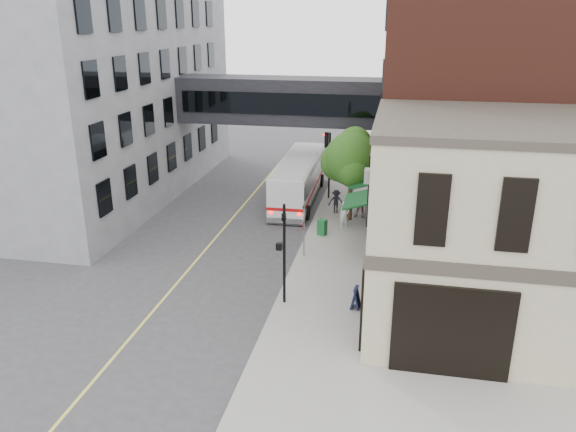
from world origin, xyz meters
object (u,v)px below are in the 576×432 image
at_px(bus, 299,178).
at_px(pedestrian_b, 361,204).
at_px(newspaper_box, 322,227).
at_px(pedestrian_c, 336,201).
at_px(sandwich_board, 356,298).
at_px(pedestrian_a, 344,215).

relative_size(bus, pedestrian_b, 6.16).
bearing_deg(newspaper_box, bus, 130.59).
relative_size(bus, newspaper_box, 11.58).
distance_m(pedestrian_c, sandwich_board, 12.17).
bearing_deg(pedestrian_c, pedestrian_b, -30.82).
bearing_deg(newspaper_box, sandwich_board, -53.06).
bearing_deg(pedestrian_c, newspaper_box, -108.29).
xyz_separation_m(pedestrian_a, sandwich_board, (1.46, -9.44, -0.31)).
height_order(pedestrian_c, newspaper_box, pedestrian_c).
height_order(pedestrian_a, pedestrian_b, pedestrian_b).
height_order(bus, pedestrian_b, bus).
distance_m(pedestrian_b, newspaper_box, 3.90).
bearing_deg(sandwich_board, pedestrian_c, 106.73).
distance_m(bus, pedestrian_a, 6.32).
bearing_deg(bus, pedestrian_a, -54.72).
height_order(bus, newspaper_box, bus).
height_order(bus, sandwich_board, bus).
height_order(pedestrian_b, pedestrian_c, pedestrian_b).
bearing_deg(pedestrian_a, bus, 105.75).
xyz_separation_m(pedestrian_a, pedestrian_b, (0.81, 2.02, 0.06)).
height_order(pedestrian_b, sandwich_board, pedestrian_b).
relative_size(pedestrian_c, newspaper_box, 1.66).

